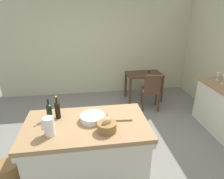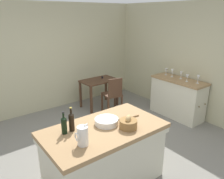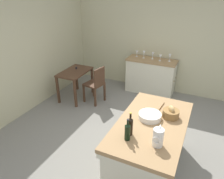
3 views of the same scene
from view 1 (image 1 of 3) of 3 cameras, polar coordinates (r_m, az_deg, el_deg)
The scene contains 15 objects.
ground_plane at distance 3.51m, azimuth -0.39°, elevation -17.58°, with size 6.76×6.76×0.00m, color slate.
wall_back at distance 5.34m, azimuth -4.34°, elevation 12.42°, with size 5.32×0.12×2.60m, color #B7B28E.
island_table at distance 2.83m, azimuth -7.21°, elevation -16.83°, with size 1.64×0.93×0.88m.
side_cabinet at distance 4.33m, azimuth 30.20°, elevation -5.24°, with size 0.52×1.28×0.91m.
writing_desk at distance 5.06m, azimuth 9.40°, elevation 3.44°, with size 0.92×0.59×0.78m.
wooden_chair at distance 4.60m, azimuth 11.51°, elevation -0.23°, with size 0.47×0.47×0.92m.
pitcher at distance 2.42m, azimuth -18.15°, elevation -10.29°, with size 0.17×0.13×0.28m.
wash_bowl at distance 2.62m, azimuth -5.79°, elevation -8.33°, with size 0.33×0.33×0.08m, color silver.
bread_basket at distance 2.40m, azimuth -1.52°, elevation -10.80°, with size 0.24×0.24×0.19m.
cutting_board at distance 2.70m, azimuth 2.25°, elevation -7.94°, with size 0.33×0.22×0.02m, color #99754C.
wine_bottle_dark at distance 2.72m, azimuth -15.84°, elevation -5.70°, with size 0.07×0.07×0.33m.
wine_bottle_amber at distance 2.74m, azimuth -18.11°, elevation -6.07°, with size 0.07×0.07×0.30m.
wine_glass_right at distance 4.30m, azimuth 30.23°, elevation 3.08°, with size 0.07×0.07×0.19m.
wine_glass_far_right at distance 4.48m, azimuth 28.95°, elevation 3.77°, with size 0.07×0.07×0.16m.
wicker_hamper at distance 3.29m, azimuth -28.29°, elevation -20.81°, with size 0.32×0.32×0.31m, color olive.
Camera 1 is at (-0.36, -2.63, 2.29)m, focal length 30.84 mm.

